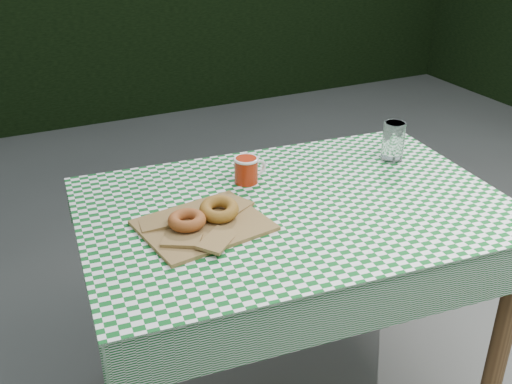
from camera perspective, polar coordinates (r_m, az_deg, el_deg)
ground at (r=2.31m, az=6.27°, el=-15.62°), size 60.00×60.00×0.00m
table at (r=1.92m, az=3.38°, el=-11.22°), size 1.24×0.88×0.75m
tablecloth at (r=1.71m, az=3.72°, el=-1.21°), size 1.26×0.91×0.01m
paper_bag at (r=1.59m, az=-5.01°, el=-3.07°), size 0.35×0.30×0.02m
bagel_front at (r=1.57m, az=-6.58°, el=-2.68°), size 0.12×0.12×0.03m
bagel_back at (r=1.61m, az=-3.53°, el=-1.63°), size 0.13×0.13×0.03m
coffee_mug at (r=1.81m, az=-0.94°, el=2.09°), size 0.15×0.15×0.08m
drinking_glass at (r=2.01m, az=12.91°, el=4.70°), size 0.07×0.07×0.13m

